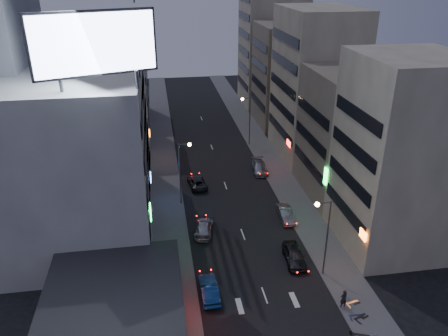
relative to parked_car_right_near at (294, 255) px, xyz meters
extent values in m
plane|color=black|center=(-4.12, -8.37, -0.78)|extent=(180.00, 180.00, 0.00)
cube|color=#4C4C4F|center=(-12.12, 21.63, -0.72)|extent=(4.00, 120.00, 0.12)
cube|color=#4C4C4F|center=(3.88, 21.63, -0.72)|extent=(4.00, 120.00, 0.12)
cube|color=beige|center=(-18.12, -6.37, 1.02)|extent=(8.00, 12.00, 3.60)
cube|color=black|center=(-17.12, -6.37, 2.97)|extent=(11.00, 13.00, 0.25)
cube|color=black|center=(-13.02, -6.37, 2.32)|extent=(0.12, 4.00, 0.90)
cube|color=#FF1E14|center=(-12.94, -6.37, 2.32)|extent=(0.04, 3.70, 0.70)
cube|color=silver|center=(-21.12, 11.63, 8.22)|extent=(14.00, 24.00, 18.00)
cube|color=beige|center=(10.88, 2.13, 9.22)|extent=(10.00, 11.00, 20.00)
cube|color=gray|center=(11.38, 13.63, 7.22)|extent=(11.00, 12.00, 16.00)
cube|color=beige|center=(10.88, 26.63, 10.22)|extent=(10.00, 14.00, 22.00)
cube|color=silver|center=(-19.62, 36.63, 9.22)|extent=(11.00, 10.00, 20.00)
cube|color=gray|center=(-20.12, 49.63, 6.72)|extent=(12.00, 10.00, 15.00)
cube|color=gray|center=(11.38, 41.63, 8.22)|extent=(11.00, 12.00, 18.00)
cube|color=beige|center=(11.88, 55.63, 11.22)|extent=(12.00, 12.00, 24.00)
cylinder|color=#595B60|center=(-20.12, 1.63, 17.97)|extent=(0.30, 0.30, 1.50)
cylinder|color=#595B60|center=(-14.12, 1.63, 17.97)|extent=(0.30, 0.30, 1.50)
cube|color=black|center=(-17.12, 1.63, 20.92)|extent=(9.52, 3.75, 5.00)
cube|color=#B2C4EE|center=(-17.04, 1.42, 20.92)|extent=(9.04, 3.34, 4.60)
cylinder|color=#595B60|center=(2.18, -2.37, 3.34)|extent=(0.16, 0.16, 8.00)
cylinder|color=#595B60|center=(1.48, -2.37, 7.24)|extent=(1.40, 0.10, 0.10)
sphere|color=#FFD88C|center=(0.88, -2.37, 7.14)|extent=(0.44, 0.44, 0.44)
cylinder|color=#595B60|center=(-10.42, 13.63, 3.34)|extent=(0.16, 0.16, 8.00)
cylinder|color=#595B60|center=(-9.72, 13.63, 7.24)|extent=(1.40, 0.10, 0.10)
sphere|color=#FFD88C|center=(-9.12, 13.63, 7.14)|extent=(0.44, 0.44, 0.44)
cylinder|color=#595B60|center=(2.18, 31.63, 3.34)|extent=(0.16, 0.16, 8.00)
cylinder|color=#595B60|center=(1.48, 31.63, 7.24)|extent=(1.40, 0.10, 0.10)
sphere|color=#FFD88C|center=(0.88, 31.63, 7.14)|extent=(0.44, 0.44, 0.44)
imported|color=#242429|center=(0.00, 0.00, 0.00)|extent=(2.16, 4.70, 1.56)
imported|color=#93979B|center=(1.48, 8.06, -0.09)|extent=(1.59, 4.24, 1.38)
imported|color=#29292F|center=(-7.94, 18.04, -0.13)|extent=(2.62, 4.85, 1.29)
imported|color=#9FA1A7|center=(1.48, 21.23, -0.08)|extent=(2.34, 4.96, 1.40)
imported|color=navy|center=(-9.12, -3.61, -0.05)|extent=(1.62, 4.45, 1.46)
imported|color=#ADB0B5|center=(-8.38, 6.68, -0.11)|extent=(2.78, 4.88, 1.33)
imported|color=black|center=(2.24, -6.97, 0.23)|extent=(0.71, 0.52, 1.78)
camera|label=1|loc=(-12.69, -34.43, 26.50)|focal=35.00mm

